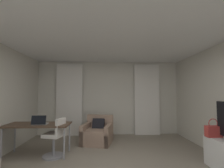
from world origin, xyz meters
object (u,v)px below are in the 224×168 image
armchair (98,134)px  desk_chair (55,140)px  handbag_primary (213,131)px  desk (38,126)px  laptop (40,123)px

armchair → desk_chair: bearing=-132.5°
desk_chair → handbag_primary: 3.41m
desk → laptop: size_ratio=4.40×
desk_chair → handbag_primary: (3.34, -0.62, 0.31)m
armchair → desk: bearing=-146.3°
desk_chair → laptop: bearing=-178.9°
desk → laptop: 0.17m
armchair → handbag_primary: 2.94m
laptop → desk: bearing=123.6°
desk → desk_chair: size_ratio=1.65×
armchair → desk: size_ratio=0.68×
desk_chair → handbag_primary: size_ratio=2.39×
desk → handbag_primary: 3.84m
desk → handbag_primary: (3.78, -0.72, 0.02)m
laptop → handbag_primary: size_ratio=0.90×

